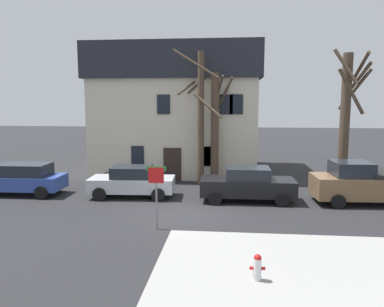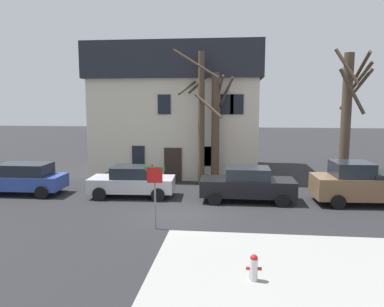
{
  "view_description": "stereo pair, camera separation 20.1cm",
  "coord_description": "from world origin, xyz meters",
  "px_view_note": "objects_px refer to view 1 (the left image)",
  "views": [
    {
      "loc": [
        2.04,
        -15.85,
        4.88
      ],
      "look_at": [
        0.17,
        3.21,
        2.27
      ],
      "focal_mm": 34.71,
      "sensor_mm": 36.0,
      "label": 1
    },
    {
      "loc": [
        2.24,
        -15.83,
        4.88
      ],
      "look_at": [
        0.17,
        3.21,
        2.27
      ],
      "focal_mm": 34.71,
      "sensor_mm": 36.0,
      "label": 2
    }
  ],
  "objects_px": {
    "pickup_truck_brown": "(370,183)",
    "car_black_sedan": "(247,184)",
    "tree_bare_mid": "(215,126)",
    "bicycle_leaning": "(117,177)",
    "tree_bare_near": "(201,114)",
    "street_sign_pole": "(156,185)",
    "building_main": "(179,109)",
    "fire_hydrant": "(257,267)",
    "tree_bare_far": "(346,115)",
    "car_blue_wagon": "(23,178)",
    "car_silver_sedan": "(132,182)"
  },
  "relations": [
    {
      "from": "pickup_truck_brown",
      "to": "car_black_sedan",
      "type": "bearing_deg",
      "value": -178.96
    },
    {
      "from": "car_black_sedan",
      "to": "tree_bare_mid",
      "type": "bearing_deg",
      "value": 115.23
    },
    {
      "from": "bicycle_leaning",
      "to": "tree_bare_near",
      "type": "bearing_deg",
      "value": 0.29
    },
    {
      "from": "pickup_truck_brown",
      "to": "street_sign_pole",
      "type": "xyz_separation_m",
      "value": [
        -9.62,
        -4.68,
        0.75
      ]
    },
    {
      "from": "pickup_truck_brown",
      "to": "street_sign_pole",
      "type": "distance_m",
      "value": 10.73
    },
    {
      "from": "building_main",
      "to": "car_black_sedan",
      "type": "distance_m",
      "value": 10.39
    },
    {
      "from": "fire_hydrant",
      "to": "bicycle_leaning",
      "type": "height_order",
      "value": "bicycle_leaning"
    },
    {
      "from": "tree_bare_mid",
      "to": "fire_hydrant",
      "type": "xyz_separation_m",
      "value": [
        1.63,
        -12.47,
        -3.02
      ]
    },
    {
      "from": "building_main",
      "to": "tree_bare_near",
      "type": "height_order",
      "value": "building_main"
    },
    {
      "from": "tree_bare_mid",
      "to": "pickup_truck_brown",
      "type": "bearing_deg",
      "value": -25.56
    },
    {
      "from": "building_main",
      "to": "pickup_truck_brown",
      "type": "xyz_separation_m",
      "value": [
        10.51,
        -8.5,
        -3.43
      ]
    },
    {
      "from": "tree_bare_far",
      "to": "street_sign_pole",
      "type": "distance_m",
      "value": 12.74
    },
    {
      "from": "building_main",
      "to": "tree_bare_mid",
      "type": "bearing_deg",
      "value": -59.64
    },
    {
      "from": "car_black_sedan",
      "to": "pickup_truck_brown",
      "type": "bearing_deg",
      "value": 1.04
    },
    {
      "from": "car_blue_wagon",
      "to": "tree_bare_near",
      "type": "bearing_deg",
      "value": 20.12
    },
    {
      "from": "fire_hydrant",
      "to": "street_sign_pole",
      "type": "xyz_separation_m",
      "value": [
        -3.56,
        4.12,
        1.25
      ]
    },
    {
      "from": "car_blue_wagon",
      "to": "fire_hydrant",
      "type": "bearing_deg",
      "value": -37.09
    },
    {
      "from": "tree_bare_mid",
      "to": "street_sign_pole",
      "type": "xyz_separation_m",
      "value": [
        -1.94,
        -8.35,
        -1.77
      ]
    },
    {
      "from": "car_blue_wagon",
      "to": "fire_hydrant",
      "type": "relative_size",
      "value": 5.94
    },
    {
      "from": "car_blue_wagon",
      "to": "pickup_truck_brown",
      "type": "xyz_separation_m",
      "value": [
        17.8,
        -0.08,
        0.12
      ]
    },
    {
      "from": "tree_bare_mid",
      "to": "car_silver_sedan",
      "type": "distance_m",
      "value": 6.1
    },
    {
      "from": "car_silver_sedan",
      "to": "pickup_truck_brown",
      "type": "distance_m",
      "value": 11.87
    },
    {
      "from": "car_blue_wagon",
      "to": "bicycle_leaning",
      "type": "distance_m",
      "value": 5.34
    },
    {
      "from": "tree_bare_mid",
      "to": "street_sign_pole",
      "type": "height_order",
      "value": "tree_bare_mid"
    },
    {
      "from": "tree_bare_far",
      "to": "car_blue_wagon",
      "type": "height_order",
      "value": "tree_bare_far"
    },
    {
      "from": "building_main",
      "to": "tree_bare_far",
      "type": "distance_m",
      "value": 11.42
    },
    {
      "from": "tree_bare_near",
      "to": "car_silver_sedan",
      "type": "xyz_separation_m",
      "value": [
        -3.35,
        -3.33,
        -3.43
      ]
    },
    {
      "from": "tree_bare_mid",
      "to": "tree_bare_near",
      "type": "bearing_deg",
      "value": -166.4
    },
    {
      "from": "tree_bare_mid",
      "to": "bicycle_leaning",
      "type": "bearing_deg",
      "value": -177.85
    },
    {
      "from": "car_black_sedan",
      "to": "bicycle_leaning",
      "type": "bearing_deg",
      "value": 155.42
    },
    {
      "from": "tree_bare_mid",
      "to": "street_sign_pole",
      "type": "relative_size",
      "value": 2.69
    },
    {
      "from": "car_silver_sedan",
      "to": "fire_hydrant",
      "type": "distance_m",
      "value": 10.67
    },
    {
      "from": "fire_hydrant",
      "to": "tree_bare_far",
      "type": "bearing_deg",
      "value": 64.65
    },
    {
      "from": "tree_bare_mid",
      "to": "tree_bare_far",
      "type": "relative_size",
      "value": 0.85
    },
    {
      "from": "street_sign_pole",
      "to": "tree_bare_near",
      "type": "bearing_deg",
      "value": 82.23
    },
    {
      "from": "car_blue_wagon",
      "to": "pickup_truck_brown",
      "type": "distance_m",
      "value": 17.8
    },
    {
      "from": "car_blue_wagon",
      "to": "street_sign_pole",
      "type": "xyz_separation_m",
      "value": [
        8.17,
        -4.75,
        0.87
      ]
    },
    {
      "from": "tree_bare_near",
      "to": "car_black_sedan",
      "type": "distance_m",
      "value": 5.58
    },
    {
      "from": "building_main",
      "to": "car_blue_wagon",
      "type": "bearing_deg",
      "value": -130.89
    },
    {
      "from": "tree_bare_mid",
      "to": "tree_bare_far",
      "type": "distance_m",
      "value": 7.51
    },
    {
      "from": "tree_bare_mid",
      "to": "car_black_sedan",
      "type": "height_order",
      "value": "tree_bare_mid"
    },
    {
      "from": "tree_bare_near",
      "to": "tree_bare_far",
      "type": "distance_m",
      "value": 8.3
    },
    {
      "from": "tree_bare_near",
      "to": "car_silver_sedan",
      "type": "relative_size",
      "value": 1.76
    },
    {
      "from": "tree_bare_near",
      "to": "pickup_truck_brown",
      "type": "xyz_separation_m",
      "value": [
        8.51,
        -3.48,
        -3.25
      ]
    },
    {
      "from": "building_main",
      "to": "tree_bare_mid",
      "type": "distance_m",
      "value": 5.66
    },
    {
      "from": "fire_hydrant",
      "to": "pickup_truck_brown",
      "type": "bearing_deg",
      "value": 55.42
    },
    {
      "from": "building_main",
      "to": "pickup_truck_brown",
      "type": "relative_size",
      "value": 2.03
    },
    {
      "from": "tree_bare_near",
      "to": "street_sign_pole",
      "type": "xyz_separation_m",
      "value": [
        -1.11,
        -8.16,
        -2.5
      ]
    },
    {
      "from": "car_blue_wagon",
      "to": "street_sign_pole",
      "type": "relative_size",
      "value": 1.74
    },
    {
      "from": "tree_bare_near",
      "to": "bicycle_leaning",
      "type": "bearing_deg",
      "value": -179.71
    }
  ]
}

